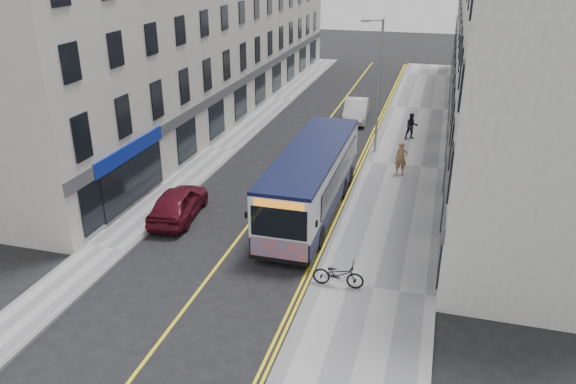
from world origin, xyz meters
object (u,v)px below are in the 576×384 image
Objects in this scene: car_maroon at (178,203)px; car_white at (356,110)px; bicycle at (338,274)px; city_bus at (312,178)px; pedestrian_far at (412,126)px; streetlamp at (378,83)px; pedestrian_near at (401,159)px.

car_white is at bearing -112.15° from car_maroon.
car_maroon is at bearing 63.76° from bicycle.
car_white is at bearing 6.68° from bicycle.
city_bus is 5.73× the size of bicycle.
city_bus is 2.35× the size of car_white.
city_bus is at bearing -93.28° from car_white.
pedestrian_far reaches higher than car_maroon.
streetlamp reaches higher than car_maroon.
city_bus is 6.75m from bicycle.
car_maroon is (-7.57, -11.57, -3.62)m from streetlamp.
bicycle is at bearing -68.06° from city_bus.
city_bus reaches higher than car_white.
streetlamp is at bearing -140.76° from pedestrian_far.
streetlamp is 0.73× the size of city_bus.
pedestrian_near is 0.41× the size of car_maroon.
bicycle is at bearing 148.76° from car_maroon.
car_white is (-4.18, 10.32, -0.27)m from pedestrian_near.
streetlamp is 1.79× the size of car_maroon.
car_white is 1.04× the size of car_maroon.
city_bus reaches higher than car_maroon.
car_white is 19.15m from car_maroon.
car_maroon is at bearing -158.96° from city_bus.
pedestrian_far is 17.57m from car_maroon.
bicycle is at bearing -108.43° from pedestrian_near.
streetlamp is at bearing 1.82° from bicycle.
pedestrian_near is (3.65, 5.83, -0.70)m from city_bus.
streetlamp is 8.05m from car_white.
pedestrian_far is 0.37× the size of car_white.
pedestrian_far is at bearing -129.11° from car_maroon.
pedestrian_far is 0.38× the size of car_maroon.
streetlamp is 4.35× the size of pedestrian_near.
pedestrian_far is (3.74, 12.47, -0.77)m from city_bus.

